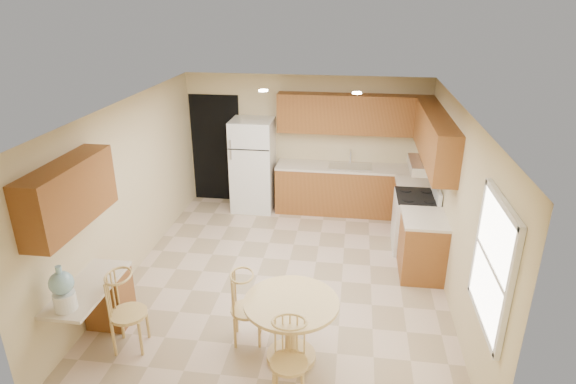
# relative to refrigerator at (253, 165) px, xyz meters

# --- Properties ---
(floor) EXTENTS (5.50, 5.50, 0.00)m
(floor) POSITION_rel_refrigerator_xyz_m (0.95, -2.40, -0.87)
(floor) COLOR #C7AA90
(floor) RESTS_ON ground
(ceiling) EXTENTS (4.50, 5.50, 0.02)m
(ceiling) POSITION_rel_refrigerator_xyz_m (0.95, -2.40, 1.63)
(ceiling) COLOR white
(ceiling) RESTS_ON wall_back
(wall_back) EXTENTS (4.50, 0.02, 2.50)m
(wall_back) POSITION_rel_refrigerator_xyz_m (0.95, 0.35, 0.38)
(wall_back) COLOR beige
(wall_back) RESTS_ON floor
(wall_front) EXTENTS (4.50, 0.02, 2.50)m
(wall_front) POSITION_rel_refrigerator_xyz_m (0.95, -5.15, 0.38)
(wall_front) COLOR beige
(wall_front) RESTS_ON floor
(wall_left) EXTENTS (0.02, 5.50, 2.50)m
(wall_left) POSITION_rel_refrigerator_xyz_m (-1.30, -2.40, 0.38)
(wall_left) COLOR beige
(wall_left) RESTS_ON floor
(wall_right) EXTENTS (0.02, 5.50, 2.50)m
(wall_right) POSITION_rel_refrigerator_xyz_m (3.20, -2.40, 0.38)
(wall_right) COLOR beige
(wall_right) RESTS_ON floor
(doorway) EXTENTS (0.90, 0.02, 2.10)m
(doorway) POSITION_rel_refrigerator_xyz_m (-0.80, 0.34, 0.18)
(doorway) COLOR black
(doorway) RESTS_ON floor
(base_cab_back) EXTENTS (2.75, 0.60, 0.87)m
(base_cab_back) POSITION_rel_refrigerator_xyz_m (1.83, 0.05, -0.43)
(base_cab_back) COLOR brown
(base_cab_back) RESTS_ON floor
(counter_back) EXTENTS (2.75, 0.63, 0.04)m
(counter_back) POSITION_rel_refrigerator_xyz_m (1.83, 0.05, 0.02)
(counter_back) COLOR beige
(counter_back) RESTS_ON base_cab_back
(base_cab_right_a) EXTENTS (0.60, 0.59, 0.87)m
(base_cab_right_a) POSITION_rel_refrigerator_xyz_m (2.90, -0.54, -0.43)
(base_cab_right_a) COLOR brown
(base_cab_right_a) RESTS_ON floor
(counter_right_a) EXTENTS (0.63, 0.59, 0.04)m
(counter_right_a) POSITION_rel_refrigerator_xyz_m (2.90, -0.54, 0.02)
(counter_right_a) COLOR beige
(counter_right_a) RESTS_ON base_cab_right_a
(base_cab_right_b) EXTENTS (0.60, 0.80, 0.87)m
(base_cab_right_b) POSITION_rel_refrigerator_xyz_m (2.90, -2.00, -0.43)
(base_cab_right_b) COLOR brown
(base_cab_right_b) RESTS_ON floor
(counter_right_b) EXTENTS (0.63, 0.80, 0.04)m
(counter_right_b) POSITION_rel_refrigerator_xyz_m (2.90, -2.00, 0.02)
(counter_right_b) COLOR beige
(counter_right_b) RESTS_ON base_cab_right_b
(upper_cab_back) EXTENTS (2.75, 0.33, 0.70)m
(upper_cab_back) POSITION_rel_refrigerator_xyz_m (1.83, 0.19, 0.98)
(upper_cab_back) COLOR brown
(upper_cab_back) RESTS_ON wall_back
(upper_cab_right) EXTENTS (0.33, 2.42, 0.70)m
(upper_cab_right) POSITION_rel_refrigerator_xyz_m (3.04, -1.19, 0.98)
(upper_cab_right) COLOR brown
(upper_cab_right) RESTS_ON wall_right
(upper_cab_left) EXTENTS (0.33, 1.40, 0.70)m
(upper_cab_left) POSITION_rel_refrigerator_xyz_m (-1.13, -4.00, 0.98)
(upper_cab_left) COLOR brown
(upper_cab_left) RESTS_ON wall_left
(sink) EXTENTS (0.78, 0.44, 0.01)m
(sink) POSITION_rel_refrigerator_xyz_m (1.80, 0.05, 0.04)
(sink) COLOR silver
(sink) RESTS_ON counter_back
(range_hood) EXTENTS (0.50, 0.76, 0.14)m
(range_hood) POSITION_rel_refrigerator_xyz_m (2.95, -1.22, 0.55)
(range_hood) COLOR silver
(range_hood) RESTS_ON upper_cab_right
(desk_pedestal) EXTENTS (0.48, 0.42, 0.72)m
(desk_pedestal) POSITION_rel_refrigerator_xyz_m (-1.05, -3.72, -0.51)
(desk_pedestal) COLOR brown
(desk_pedestal) RESTS_ON floor
(desk_top) EXTENTS (0.50, 1.20, 0.04)m
(desk_top) POSITION_rel_refrigerator_xyz_m (-1.05, -4.10, -0.12)
(desk_top) COLOR beige
(desk_top) RESTS_ON desk_pedestal
(window) EXTENTS (0.06, 1.12, 1.30)m
(window) POSITION_rel_refrigerator_xyz_m (3.18, -4.25, 0.63)
(window) COLOR white
(window) RESTS_ON wall_right
(can_light_a) EXTENTS (0.14, 0.14, 0.02)m
(can_light_a) POSITION_rel_refrigerator_xyz_m (0.45, -1.20, 1.62)
(can_light_a) COLOR white
(can_light_a) RESTS_ON ceiling
(can_light_b) EXTENTS (0.14, 0.14, 0.02)m
(can_light_b) POSITION_rel_refrigerator_xyz_m (1.85, -1.20, 1.62)
(can_light_b) COLOR white
(can_light_b) RESTS_ON ceiling
(refrigerator) EXTENTS (0.77, 0.74, 1.73)m
(refrigerator) POSITION_rel_refrigerator_xyz_m (0.00, 0.00, 0.00)
(refrigerator) COLOR white
(refrigerator) RESTS_ON floor
(stove) EXTENTS (0.65, 0.76, 1.09)m
(stove) POSITION_rel_refrigerator_xyz_m (2.88, -1.22, -0.40)
(stove) COLOR white
(stove) RESTS_ON floor
(dining_table) EXTENTS (1.04, 1.04, 0.77)m
(dining_table) POSITION_rel_refrigerator_xyz_m (1.26, -4.05, -0.37)
(dining_table) COLOR tan
(dining_table) RESTS_ON floor
(chair_table_a) EXTENTS (0.39, 0.51, 0.89)m
(chair_table_a) POSITION_rel_refrigerator_xyz_m (0.71, -3.89, -0.32)
(chair_table_a) COLOR tan
(chair_table_a) RESTS_ON floor
(chair_table_b) EXTENTS (0.39, 0.39, 0.88)m
(chair_table_b) POSITION_rel_refrigerator_xyz_m (1.31, -4.68, -0.33)
(chair_table_b) COLOR tan
(chair_table_b) RESTS_ON floor
(chair_desk) EXTENTS (0.42, 0.55, 0.96)m
(chair_desk) POSITION_rel_refrigerator_xyz_m (-0.60, -4.20, -0.28)
(chair_desk) COLOR tan
(chair_desk) RESTS_ON floor
(water_crock) EXTENTS (0.25, 0.25, 0.51)m
(water_crock) POSITION_rel_refrigerator_xyz_m (-1.05, -4.52, 0.13)
(water_crock) COLOR white
(water_crock) RESTS_ON desk_top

